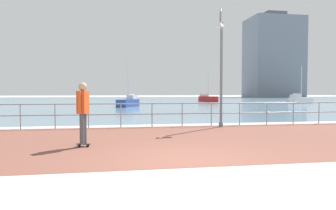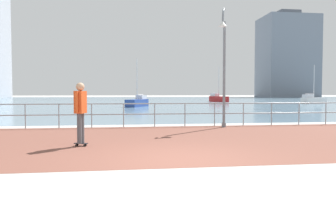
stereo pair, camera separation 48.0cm
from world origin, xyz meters
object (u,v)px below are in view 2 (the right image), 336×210
Objects in this scene: skateboarder at (80,108)px; sailboat_white at (218,98)px; sailboat_ivory at (313,100)px; lamppost at (224,61)px; sailboat_navy at (138,102)px.

sailboat_white reaches higher than skateboarder.
skateboarder is 40.33m from sailboat_ivory.
lamppost is 33.80m from sailboat_ivory.
sailboat_white is (-10.53, 10.13, 0.05)m from sailboat_ivory.
sailboat_ivory is (26.65, 30.26, -0.61)m from skateboarder.
skateboarder is at bearing -144.11° from lamppost.
lamppost is at bearing -106.24° from sailboat_white.
lamppost reaches higher than sailboat_navy.
sailboat_navy is at bearing 99.00° from lamppost.
sailboat_ivory is at bearing 13.33° from sailboat_navy.
sailboat_white reaches higher than lamppost.
sailboat_navy is at bearing -131.03° from sailboat_white.
sailboat_ivory is at bearing 48.63° from skateboarder.
skateboarder is at bearing -95.32° from sailboat_navy.
lamppost is at bearing -128.82° from sailboat_ivory.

